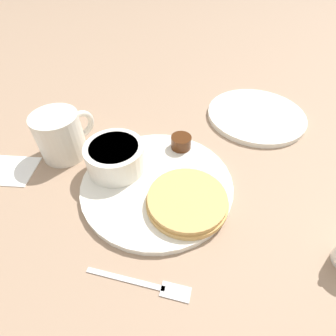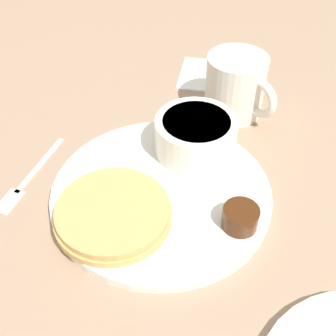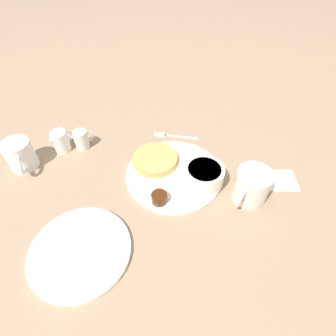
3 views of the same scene
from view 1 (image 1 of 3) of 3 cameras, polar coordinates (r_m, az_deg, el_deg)
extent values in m
plane|color=#9E7F66|center=(0.47, -2.37, -3.93)|extent=(4.00, 4.00, 0.00)
cylinder|color=white|center=(0.47, -2.39, -3.46)|extent=(0.27, 0.27, 0.01)
cylinder|color=tan|center=(0.43, 4.16, -7.45)|extent=(0.13, 0.13, 0.01)
cylinder|color=tan|center=(0.42, 4.23, -6.72)|extent=(0.13, 0.13, 0.01)
cylinder|color=white|center=(0.48, -11.37, 2.34)|extent=(0.11, 0.11, 0.05)
cylinder|color=white|center=(0.47, -11.74, 4.21)|extent=(0.09, 0.09, 0.01)
cylinder|color=#47230F|center=(0.52, 2.86, 5.65)|extent=(0.04, 0.04, 0.03)
cylinder|color=white|center=(0.51, -11.53, 2.96)|extent=(0.05, 0.05, 0.03)
sphere|color=white|center=(0.49, -11.87, 4.67)|extent=(0.03, 0.03, 0.03)
cylinder|color=silver|center=(0.55, -22.46, 6.50)|extent=(0.09, 0.09, 0.09)
torus|color=silver|center=(0.56, -18.45, 8.97)|extent=(0.05, 0.05, 0.06)
cube|color=silver|center=(0.39, -9.32, -22.71)|extent=(0.11, 0.02, 0.00)
cube|color=silver|center=(0.38, 1.65, -25.31)|extent=(0.04, 0.03, 0.00)
cube|color=white|center=(0.59, -31.57, -0.35)|extent=(0.11, 0.08, 0.00)
cylinder|color=white|center=(0.66, 18.59, 10.81)|extent=(0.23, 0.23, 0.01)
camera|label=2|loc=(0.48, 55.29, 33.91)|focal=45.00mm
camera|label=3|loc=(0.82, 3.92, 59.28)|focal=28.00mm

